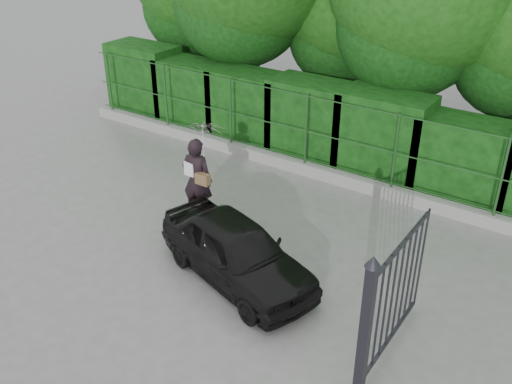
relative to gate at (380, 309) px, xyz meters
The scene contains 7 objects.
ground 4.81m from the gate, behind, with size 80.00×80.00×0.00m, color gray.
kerb 7.04m from the gate, 131.36° to the left, with size 14.00×0.25×0.30m, color #9E9E99.
fence 6.82m from the gate, 129.97° to the left, with size 14.13×0.06×1.80m.
hedge 7.81m from the gate, 127.10° to the left, with size 14.20×1.20×2.19m.
gate is the anchor object (origin of this frame).
woman 5.35m from the gate, 157.37° to the left, with size 0.98×0.92×2.22m.
car 3.18m from the gate, 166.44° to the left, with size 1.40×3.49×1.19m, color black.
Camera 1 is at (6.71, -6.91, 6.45)m, focal length 40.00 mm.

